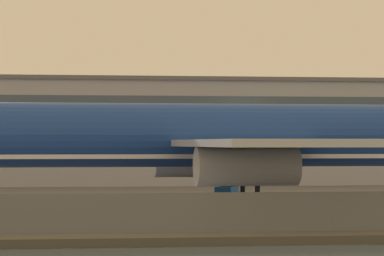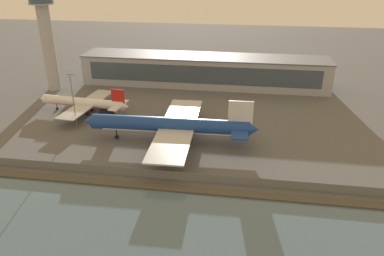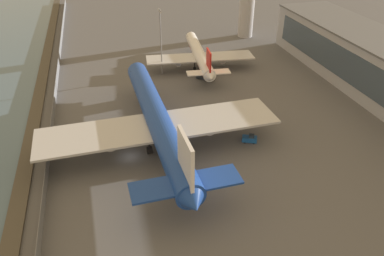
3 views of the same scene
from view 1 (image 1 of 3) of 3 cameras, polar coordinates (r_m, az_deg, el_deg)
name	(u,v)px [view 1 (image 1 of 3)]	position (r m, az deg, el deg)	size (l,w,h in m)	color
ground_plane	(274,218)	(82.89, 4.19, -4.57)	(500.00, 500.00, 0.00)	#565659
shoreline_seawall	(354,238)	(63.06, 8.21, -5.54)	(320.00, 3.00, 0.50)	#474238
perimeter_fence	(332,214)	(67.30, 7.12, -4.34)	(280.00, 0.10, 2.61)	slate
cargo_jet_blue	(217,138)	(88.70, 1.27, -0.51)	(57.78, 49.92, 15.47)	#193D93
baggage_tug	(227,192)	(108.56, 1.77, -3.25)	(2.78, 3.58, 1.80)	#19519E
terminal_building	(161,132)	(151.03, -1.57, -0.19)	(115.05, 18.58, 14.03)	#9EA3AD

